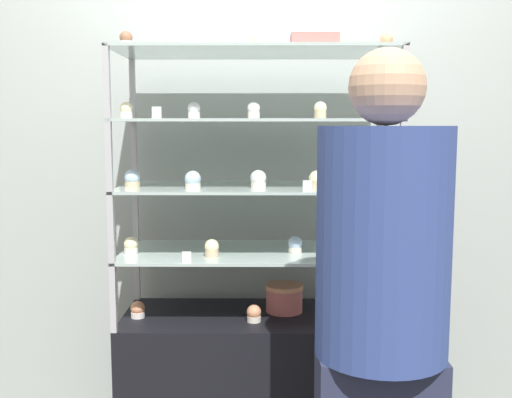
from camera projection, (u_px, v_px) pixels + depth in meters
back_wall at (257, 165)px, 2.91m from camera, size 8.00×0.05×2.60m
display_base at (256, 388)px, 2.64m from camera, size 1.15×0.48×0.67m
display_riser_lower at (256, 255)px, 2.57m from camera, size 1.15×0.48×0.28m
display_riser_middle at (256, 190)px, 2.53m from camera, size 1.15×0.48×0.28m
display_riser_upper at (256, 123)px, 2.50m from camera, size 1.15×0.48×0.28m
display_riser_top at (256, 55)px, 2.46m from camera, size 1.15×0.48×0.28m
layer_cake_centerpiece at (284, 298)px, 2.63m from camera, size 0.17×0.17×0.12m
sheet_cake_frosted at (314, 41)px, 2.47m from camera, size 0.20×0.16×0.07m
cupcake_0 at (138, 310)px, 2.55m from camera, size 0.06×0.06×0.07m
cupcake_1 at (254, 314)px, 2.50m from camera, size 0.06×0.06×0.07m
cupcake_2 at (381, 316)px, 2.47m from camera, size 0.06×0.06×0.07m
price_tag_0 at (328, 327)px, 2.37m from camera, size 0.04×0.00×0.04m
cupcake_3 at (131, 246)px, 2.50m from camera, size 0.06×0.06×0.07m
cupcake_4 at (212, 248)px, 2.45m from camera, size 0.06×0.06×0.07m
cupcake_5 at (295, 245)px, 2.52m from camera, size 0.06×0.06×0.07m
cupcake_6 at (379, 246)px, 2.50m from camera, size 0.06×0.06×0.07m
price_tag_1 at (187, 257)px, 2.34m from camera, size 0.04×0.00×0.04m
cupcake_7 at (132, 179)px, 2.48m from camera, size 0.06×0.06×0.07m
cupcake_8 at (193, 181)px, 2.40m from camera, size 0.06×0.06×0.07m
cupcake_9 at (258, 180)px, 2.44m from camera, size 0.06×0.06×0.07m
cupcake_10 at (317, 180)px, 2.40m from camera, size 0.06×0.06×0.07m
cupcake_11 at (378, 179)px, 2.46m from camera, size 0.06×0.06×0.07m
price_tag_2 at (307, 186)px, 2.31m from camera, size 0.04×0.00×0.04m
cupcake_12 at (126, 111)px, 2.44m from camera, size 0.05×0.05×0.07m
cupcake_13 at (194, 111)px, 2.45m from camera, size 0.05×0.05×0.07m
cupcake_14 at (254, 110)px, 2.43m from camera, size 0.05×0.05×0.07m
cupcake_15 at (320, 110)px, 2.41m from camera, size 0.05×0.05×0.07m
cupcake_16 at (380, 111)px, 2.44m from camera, size 0.05×0.05×0.07m
price_tag_3 at (157, 112)px, 2.28m from camera, size 0.04×0.00×0.04m
cupcake_17 at (126, 39)px, 2.36m from camera, size 0.05×0.05×0.06m
cupcake_18 at (258, 41)px, 2.40m from camera, size 0.05×0.05×0.06m
cupcake_19 at (387, 41)px, 2.41m from camera, size 0.05×0.05×0.06m
price_tag_4 at (283, 37)px, 2.24m from camera, size 0.04×0.00×0.04m
donut_glazed at (192, 47)px, 2.53m from camera, size 0.12×0.12×0.04m
customer_figure at (381, 316)px, 1.81m from camera, size 0.40×0.40×1.71m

